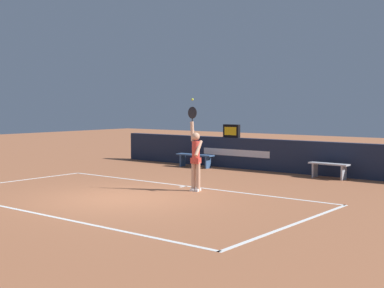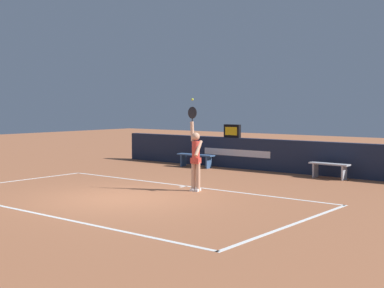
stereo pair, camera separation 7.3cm
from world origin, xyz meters
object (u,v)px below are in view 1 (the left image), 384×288
speed_display (232,131)px  tennis_ball (192,99)px  courtside_bench_near (329,167)px  courtside_bench_far (195,157)px  tennis_player (196,156)px

speed_display → tennis_ball: 5.90m
speed_display → tennis_ball: size_ratio=10.04×
speed_display → courtside_bench_near: (4.34, -0.61, -1.05)m
courtside_bench_far → tennis_ball: bearing=-52.7°
tennis_player → tennis_ball: 1.62m
courtside_bench_near → courtside_bench_far: bearing=-177.5°
tennis_player → courtside_bench_far: tennis_player is taller
tennis_ball → courtside_bench_far: tennis_ball is taller
speed_display → courtside_bench_near: 4.50m
speed_display → tennis_player: (2.42, -5.39, -0.44)m
speed_display → tennis_player: 5.93m
speed_display → courtside_bench_far: size_ratio=0.43×
tennis_player → tennis_ball: size_ratio=34.26×
tennis_player → courtside_bench_far: (-3.57, 4.54, -0.60)m
speed_display → courtside_bench_far: (-1.15, -0.85, -1.04)m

